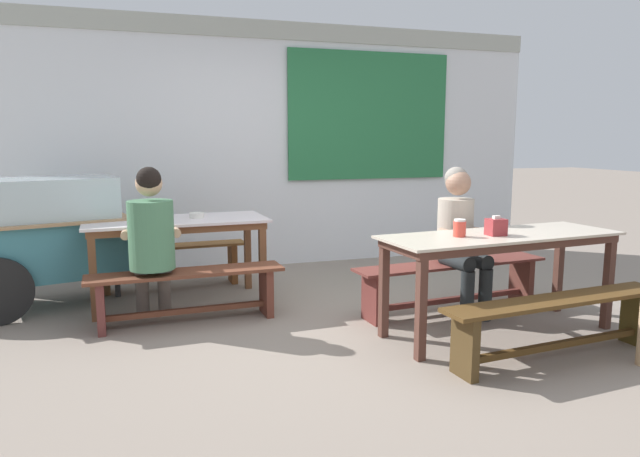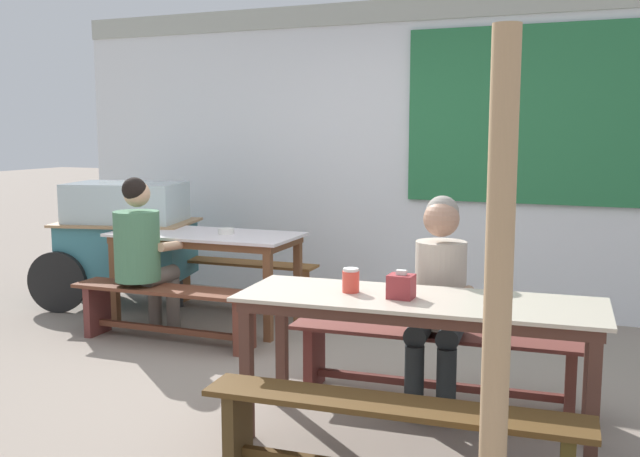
% 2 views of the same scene
% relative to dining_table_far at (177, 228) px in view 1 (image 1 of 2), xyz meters
% --- Properties ---
extents(ground_plane, '(40.00, 40.00, 0.00)m').
position_rel_dining_table_far_xyz_m(ground_plane, '(1.15, -1.11, -0.69)').
color(ground_plane, gray).
extents(backdrop_wall, '(6.63, 0.23, 2.77)m').
position_rel_dining_table_far_xyz_m(backdrop_wall, '(1.20, 1.35, 0.77)').
color(backdrop_wall, white).
rests_on(backdrop_wall, ground_plane).
extents(dining_table_far, '(1.60, 0.77, 0.77)m').
position_rel_dining_table_far_xyz_m(dining_table_far, '(0.00, 0.00, 0.00)').
color(dining_table_far, silver).
rests_on(dining_table_far, ground_plane).
extents(dining_table_near, '(1.91, 0.78, 0.77)m').
position_rel_dining_table_far_xyz_m(dining_table_near, '(2.26, -1.58, 0.00)').
color(dining_table_near, beige).
rests_on(dining_table_near, ground_plane).
extents(bench_far_back, '(1.48, 0.31, 0.43)m').
position_rel_dining_table_far_xyz_m(bench_far_back, '(-0.02, 0.60, -0.41)').
color(bench_far_back, brown).
rests_on(bench_far_back, ground_plane).
extents(bench_far_front, '(1.56, 0.37, 0.43)m').
position_rel_dining_table_far_xyz_m(bench_far_front, '(0.02, -0.60, -0.40)').
color(bench_far_front, brown).
rests_on(bench_far_front, ground_plane).
extents(bench_near_back, '(1.80, 0.45, 0.43)m').
position_rel_dining_table_far_xyz_m(bench_near_back, '(2.21, -0.98, -0.40)').
color(bench_near_back, brown).
rests_on(bench_near_back, ground_plane).
extents(bench_near_front, '(1.75, 0.40, 0.43)m').
position_rel_dining_table_far_xyz_m(bench_near_front, '(2.31, -2.17, -0.40)').
color(bench_near_front, '#503617').
rests_on(bench_near_front, ground_plane).
extents(food_cart, '(1.67, 1.10, 1.14)m').
position_rel_dining_table_far_xyz_m(food_cart, '(-1.04, 0.28, -0.02)').
color(food_cart, teal).
rests_on(food_cart, ground_plane).
extents(person_left_back_turned, '(0.46, 0.55, 1.27)m').
position_rel_dining_table_far_xyz_m(person_left_back_turned, '(-0.23, -0.55, 0.03)').
color(person_left_back_turned, '#685E55').
rests_on(person_left_back_turned, ground_plane).
extents(person_right_near_table, '(0.44, 0.52, 1.24)m').
position_rel_dining_table_far_xyz_m(person_right_near_table, '(2.23, -1.04, 0.02)').
color(person_right_near_table, '#212628').
rests_on(person_right_near_table, ground_plane).
extents(tissue_box, '(0.13, 0.11, 0.15)m').
position_rel_dining_table_far_xyz_m(tissue_box, '(2.18, -1.62, 0.14)').
color(tissue_box, '#992F33').
rests_on(tissue_box, dining_table_near).
extents(condiment_jar, '(0.09, 0.09, 0.13)m').
position_rel_dining_table_far_xyz_m(condiment_jar, '(1.89, -1.59, 0.14)').
color(condiment_jar, '#E34536').
rests_on(condiment_jar, dining_table_near).
extents(soup_bowl, '(0.13, 0.13, 0.05)m').
position_rel_dining_table_far_xyz_m(soup_bowl, '(0.18, 0.03, 0.10)').
color(soup_bowl, silver).
rests_on(soup_bowl, dining_table_far).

